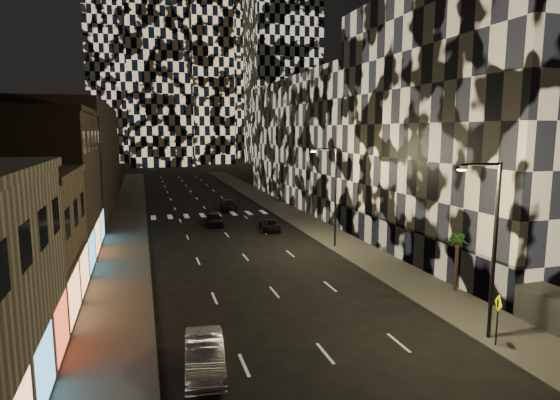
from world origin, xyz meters
TOP-DOWN VIEW (x-y plane):
  - sidewalk_left at (-10.00, 50.00)m, footprint 4.00×120.00m
  - sidewalk_right at (10.00, 50.00)m, footprint 4.00×120.00m
  - curb_left at (-7.90, 50.00)m, footprint 0.20×120.00m
  - curb_right at (7.90, 50.00)m, footprint 0.20×120.00m
  - retail_brown at (-17.00, 33.50)m, footprint 10.00×15.00m
  - retail_filler_left at (-17.00, 60.00)m, footprint 10.00×40.00m
  - midrise_right at (20.00, 24.50)m, footprint 16.00×25.00m
  - midrise_base at (12.30, 24.50)m, footprint 0.60×25.00m
  - midrise_filler_right at (20.00, 57.00)m, footprint 16.00×40.00m
  - tower_right_mid at (35.00, 135.00)m, footprint 20.00×20.00m
  - tower_center_low at (-2.00, 140.00)m, footprint 18.00×18.00m
  - streetlight_near at (8.35, 10.00)m, footprint 2.55×0.25m
  - streetlight_far at (8.35, 30.00)m, footprint 2.55×0.25m
  - car_silver_parked at (-5.80, 10.91)m, footprint 2.13×4.95m
  - car_dark_midlane at (-0.50, 43.00)m, footprint 1.91×4.40m
  - car_dark_oncoming at (2.95, 53.25)m, footprint 2.59×5.25m
  - car_dark_rightlane at (4.79, 38.65)m, footprint 2.40×4.33m
  - ped_sign at (8.30, 9.15)m, footprint 0.38×0.81m
  - palm_tree at (11.50, 16.57)m, footprint 1.95×1.97m

SIDE VIEW (x-z plane):
  - sidewalk_left at x=-10.00m, z-range 0.00..0.15m
  - sidewalk_right at x=10.00m, z-range 0.00..0.15m
  - curb_left at x=-7.90m, z-range 0.00..0.15m
  - curb_right at x=7.90m, z-range 0.00..0.15m
  - car_dark_rightlane at x=4.79m, z-range 0.00..1.15m
  - car_dark_oncoming at x=2.95m, z-range 0.00..1.47m
  - car_dark_midlane at x=-0.50m, z-range 0.00..1.48m
  - car_silver_parked at x=-5.80m, z-range 0.00..1.59m
  - midrise_base at x=12.30m, z-range 0.00..3.00m
  - ped_sign at x=8.30m, z-range 0.60..3.19m
  - palm_tree at x=11.50m, z-range 1.41..5.27m
  - streetlight_near at x=8.35m, z-range 0.85..9.85m
  - streetlight_far at x=8.35m, z-range 0.85..9.85m
  - retail_brown at x=-17.00m, z-range 0.00..12.00m
  - retail_filler_left at x=-17.00m, z-range 0.00..14.00m
  - midrise_filler_right at x=20.00m, z-range 0.00..18.00m
  - midrise_right at x=20.00m, z-range 0.00..22.00m
  - tower_center_low at x=-2.00m, z-range 0.00..95.00m
  - tower_right_mid at x=35.00m, z-range 0.00..100.00m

